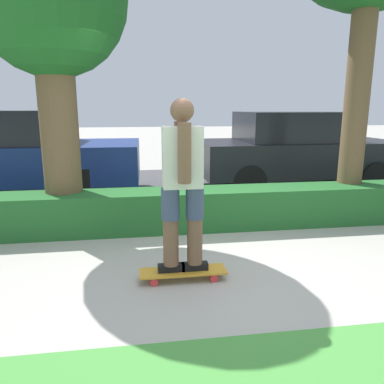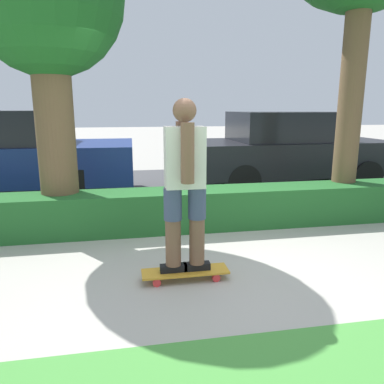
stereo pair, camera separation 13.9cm
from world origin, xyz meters
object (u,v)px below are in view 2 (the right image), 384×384
at_px(skater_person, 185,183).
at_px(parked_car_middle, 288,149).
at_px(skateboard, 185,272).
at_px(tree_near, 46,8).
at_px(parked_car_front, 1,154).

bearing_deg(skater_person, parked_car_middle, 54.45).
distance_m(skateboard, tree_near, 3.56).
height_order(skateboard, skater_person, skater_person).
distance_m(tree_near, parked_car_front, 3.29).
height_order(parked_car_front, parked_car_middle, parked_car_front).
distance_m(parked_car_front, parked_car_middle, 5.63).
bearing_deg(parked_car_middle, skater_person, -126.57).
relative_size(parked_car_front, parked_car_middle, 1.15).
bearing_deg(parked_car_front, skater_person, -53.96).
bearing_deg(tree_near, skater_person, -51.68).
height_order(skateboard, tree_near, tree_near).
relative_size(skater_person, tree_near, 0.42).
bearing_deg(parked_car_front, parked_car_middle, 1.58).
bearing_deg(tree_near, parked_car_front, 121.39).
bearing_deg(skateboard, tree_near, 128.32).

